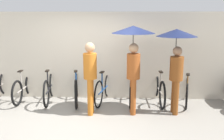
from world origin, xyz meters
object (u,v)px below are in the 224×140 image
at_px(parked_bicycle_1, 24,87).
at_px(parked_bicycle_7, 187,90).
at_px(pedestrian_center, 133,45).
at_px(parked_bicycle_6, 159,89).
at_px(parked_bicycle_5, 131,89).
at_px(parked_bicycle_4, 104,88).
at_px(pedestrian_trailing, 177,48).
at_px(parked_bicycle_3, 76,88).
at_px(pedestrian_leading, 90,73).
at_px(parked_bicycle_2, 49,88).

distance_m(parked_bicycle_1, parked_bicycle_7, 4.59).
relative_size(parked_bicycle_1, pedestrian_center, 0.78).
height_order(parked_bicycle_6, pedestrian_center, pedestrian_center).
bearing_deg(parked_bicycle_5, parked_bicycle_1, 91.43).
xyz_separation_m(parked_bicycle_4, pedestrian_trailing, (1.80, -0.70, 1.23)).
relative_size(parked_bicycle_3, parked_bicycle_7, 1.10).
relative_size(pedestrian_leading, pedestrian_trailing, 0.85).
bearing_deg(pedestrian_trailing, parked_bicycle_7, 49.82).
height_order(parked_bicycle_4, parked_bicycle_7, parked_bicycle_4).
xyz_separation_m(pedestrian_center, pedestrian_trailing, (1.03, 0.04, -0.09)).
bearing_deg(parked_bicycle_1, parked_bicycle_4, -92.06).
height_order(parked_bicycle_2, parked_bicycle_7, parked_bicycle_7).
bearing_deg(pedestrian_center, pedestrian_leading, -175.32).
bearing_deg(parked_bicycle_1, parked_bicycle_5, -92.20).
bearing_deg(parked_bicycle_6, parked_bicycle_3, 89.80).
bearing_deg(parked_bicycle_5, parked_bicycle_6, -82.94).
xyz_separation_m(parked_bicycle_1, parked_bicycle_2, (0.76, -0.10, 0.02)).
xyz_separation_m(parked_bicycle_3, pedestrian_trailing, (2.57, -0.65, 1.21)).
xyz_separation_m(pedestrian_leading, pedestrian_trailing, (2.05, 0.21, 0.57)).
relative_size(parked_bicycle_6, pedestrian_trailing, 0.87).
height_order(pedestrian_leading, pedestrian_center, pedestrian_center).
relative_size(parked_bicycle_7, pedestrian_center, 0.76).
bearing_deg(parked_bicycle_6, pedestrian_trailing, -161.31).
bearing_deg(parked_bicycle_4, parked_bicycle_6, -77.19).
height_order(parked_bicycle_3, pedestrian_center, pedestrian_center).
bearing_deg(pedestrian_leading, parked_bicycle_1, 156.10).
bearing_deg(parked_bicycle_3, parked_bicycle_2, 80.05).
relative_size(parked_bicycle_3, parked_bicycle_6, 1.00).
bearing_deg(pedestrian_leading, pedestrian_trailing, 7.33).
distance_m(parked_bicycle_5, parked_bicycle_7, 1.53).
bearing_deg(parked_bicycle_2, parked_bicycle_1, 75.49).
distance_m(parked_bicycle_3, pedestrian_center, 2.13).
relative_size(parked_bicycle_2, parked_bicycle_4, 1.02).
bearing_deg(pedestrian_trailing, parked_bicycle_2, 164.14).
relative_size(parked_bicycle_2, parked_bicycle_6, 0.95).
relative_size(pedestrian_leading, pedestrian_center, 0.82).
relative_size(parked_bicycle_2, parked_bicycle_3, 0.94).
relative_size(parked_bicycle_2, pedestrian_center, 0.79).
relative_size(parked_bicycle_5, pedestrian_trailing, 0.86).
distance_m(parked_bicycle_2, pedestrian_center, 2.74).
distance_m(parked_bicycle_3, parked_bicycle_6, 2.30).
height_order(parked_bicycle_4, pedestrian_center, pedestrian_center).
bearing_deg(parked_bicycle_6, parked_bicycle_7, -93.58).
xyz_separation_m(parked_bicycle_1, pedestrian_center, (3.06, -0.80, 1.33)).
relative_size(parked_bicycle_7, pedestrian_leading, 0.93).
bearing_deg(parked_bicycle_7, parked_bicycle_4, 104.19).
bearing_deg(parked_bicycle_5, pedestrian_center, -176.53).
height_order(parked_bicycle_1, parked_bicycle_4, parked_bicycle_1).
bearing_deg(pedestrian_center, parked_bicycle_3, 151.09).
xyz_separation_m(parked_bicycle_2, parked_bicycle_6, (3.06, 0.06, 0.00)).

